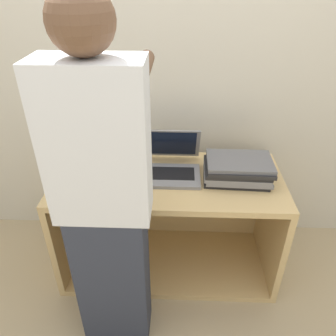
{
  "coord_description": "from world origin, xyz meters",
  "views": [
    {
      "loc": [
        0.06,
        -1.27,
        1.74
      ],
      "look_at": [
        0.0,
        0.21,
        0.82
      ],
      "focal_mm": 35.0,
      "sensor_mm": 36.0,
      "label": 1
    }
  ],
  "objects": [
    {
      "name": "laptop_open",
      "position": [
        0.0,
        0.36,
        0.75
      ],
      "size": [
        0.36,
        0.35,
        0.24
      ],
      "color": "gray",
      "rests_on": "cart"
    },
    {
      "name": "wall_back",
      "position": [
        0.0,
        0.71,
        1.2
      ],
      "size": [
        8.0,
        0.05,
        2.4
      ],
      "color": "beige",
      "rests_on": "ground_plane"
    },
    {
      "name": "cart",
      "position": [
        0.0,
        0.37,
        0.35
      ],
      "size": [
        1.32,
        0.61,
        0.7
      ],
      "color": "tan",
      "rests_on": "ground_plane"
    },
    {
      "name": "laptop_stack_left",
      "position": [
        -0.4,
        0.31,
        0.73
      ],
      "size": [
        0.37,
        0.25,
        0.06
      ],
      "color": "gray",
      "rests_on": "cart"
    },
    {
      "name": "laptop_stack_right",
      "position": [
        0.39,
        0.3,
        0.76
      ],
      "size": [
        0.39,
        0.27,
        0.12
      ],
      "color": "#232326",
      "rests_on": "cart"
    },
    {
      "name": "ground_plane",
      "position": [
        0.0,
        0.0,
        0.0
      ],
      "size": [
        12.0,
        12.0,
        0.0
      ],
      "primitive_type": "plane",
      "color": "tan"
    },
    {
      "name": "person",
      "position": [
        -0.26,
        -0.17,
        0.86
      ],
      "size": [
        0.4,
        0.53,
        1.71
      ],
      "color": "#2D3342",
      "rests_on": "ground_plane"
    }
  ]
}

